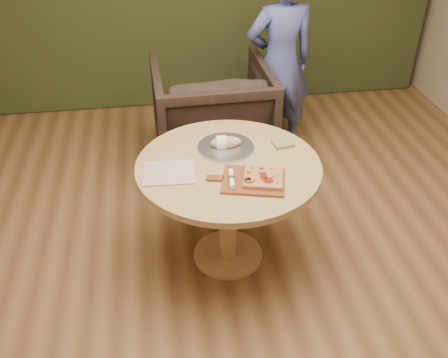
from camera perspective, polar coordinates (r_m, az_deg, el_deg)
name	(u,v)px	position (r m, az deg, el deg)	size (l,w,h in m)	color
room_shell	(255,94)	(2.30, 3.51, 9.64)	(5.04, 6.04, 2.84)	brown
pedestal_table	(228,183)	(3.06, 0.50, -0.44)	(1.12, 1.12, 0.75)	tan
pizza_paddle	(252,181)	(2.83, 3.17, -0.17)	(0.47, 0.36, 0.01)	brown
flatbread_pizza	(263,177)	(2.82, 4.46, 0.19)	(0.27, 0.27, 0.04)	tan
cutlery_roll	(232,179)	(2.80, 0.88, 0.05)	(0.05, 0.20, 0.03)	white
newspaper	(169,173)	(2.91, -6.28, 0.72)	(0.30, 0.25, 0.01)	white
serving_tray	(226,147)	(3.13, 0.21, 3.65)	(0.36, 0.36, 0.02)	silver
bread_roll	(224,142)	(3.11, 0.05, 4.21)	(0.19, 0.09, 0.09)	#E0BB88
green_packet	(283,144)	(3.19, 6.74, 4.02)	(0.12, 0.10, 0.02)	olive
armchair	(212,109)	(4.20, -1.41, 7.96)	(0.94, 0.88, 0.97)	black
person_standing	(280,63)	(4.29, 6.42, 13.06)	(0.59, 0.39, 1.61)	#445191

